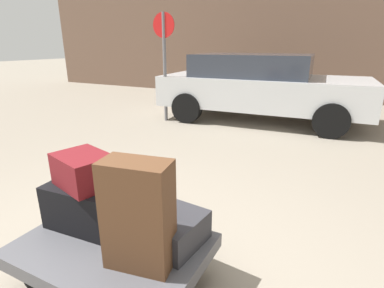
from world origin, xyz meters
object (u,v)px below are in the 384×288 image
Objects in this scene: suitcase_brown_front_left at (138,215)px; duffel_bag_maroon_topmost_pile at (83,170)px; suitcase_charcoal_stacked_top at (158,223)px; parked_car at (260,86)px; luggage_cart at (113,252)px; duffel_bag_black_center at (88,205)px; no_parking_sign at (164,56)px.

suitcase_brown_front_left is 0.63m from duffel_bag_maroon_topmost_pile.
suitcase_charcoal_stacked_top is 5.11m from parked_car.
suitcase_brown_front_left is 5.39m from parked_car.
duffel_bag_black_center is (-0.30, 0.11, 0.23)m from luggage_cart.
luggage_cart is 5.31m from parked_car.
no_parking_sign is (-1.91, 4.20, 0.89)m from duffel_bag_black_center.
suitcase_charcoal_stacked_top is at bearing 26.86° from duffel_bag_maroon_topmost_pile.
suitcase_brown_front_left reaches higher than suitcase_charcoal_stacked_top.
duffel_bag_maroon_topmost_pile reaches higher than luggage_cart.
suitcase_brown_front_left is at bearing -60.17° from no_parking_sign.
duffel_bag_maroon_topmost_pile is at bearing -163.11° from suitcase_charcoal_stacked_top.
parked_car reaches higher than suitcase_brown_front_left.
duffel_bag_black_center is 0.13× the size of parked_car.
duffel_bag_black_center is at bearing -65.50° from no_parking_sign.
duffel_bag_maroon_topmost_pile is at bearing 153.78° from suitcase_brown_front_left.
duffel_bag_maroon_topmost_pile is at bearing -65.50° from no_parking_sign.
luggage_cart is 1.86× the size of suitcase_brown_front_left.
duffel_bag_maroon_topmost_pile is 4.65m from no_parking_sign.
luggage_cart is at bearing -132.29° from suitcase_charcoal_stacked_top.
parked_car reaches higher than duffel_bag_maroon_topmost_pile.
suitcase_brown_front_left is at bearing -20.16° from duffel_bag_black_center.
suitcase_brown_front_left is 1.08× the size of suitcase_charcoal_stacked_top.
parked_car is at bearing 107.20° from duffel_bag_maroon_topmost_pile.
suitcase_brown_front_left reaches higher than duffel_bag_maroon_topmost_pile.
duffel_bag_maroon_topmost_pile is (-0.30, 0.11, 0.51)m from luggage_cart.
duffel_bag_black_center is 5.17m from parked_car.
no_parking_sign reaches higher than suitcase_brown_front_left.
parked_car is at bearing 103.34° from suitcase_charcoal_stacked_top.
duffel_bag_maroon_topmost_pile is 0.09× the size of parked_car.
luggage_cart is 0.50m from suitcase_brown_front_left.
suitcase_charcoal_stacked_top reaches higher than luggage_cart.
no_parking_sign is at bearing 127.04° from suitcase_charcoal_stacked_top.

